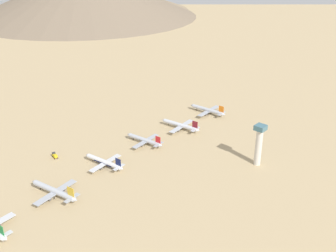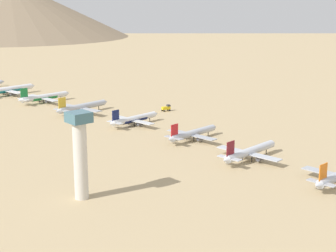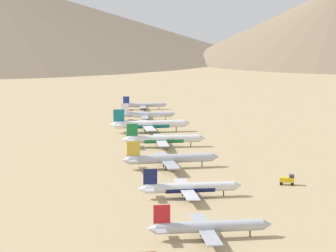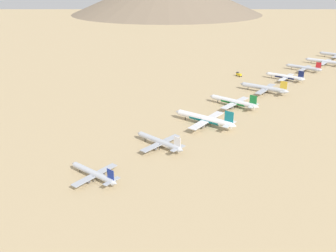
# 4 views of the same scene
# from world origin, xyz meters

# --- Properties ---
(ground_plane) EXTENTS (2062.30, 2062.30, 0.00)m
(ground_plane) POSITION_xyz_m (0.00, 0.00, 0.00)
(ground_plane) COLOR tan
(parked_jet_1) EXTENTS (38.46, 31.35, 11.09)m
(parked_jet_1) POSITION_xyz_m (4.29, -128.10, 3.73)
(parked_jet_1) COLOR silver
(parked_jet_1) RESTS_ON ground
(parked_jet_2) EXTENTS (35.77, 29.15, 10.31)m
(parked_jet_2) POSITION_xyz_m (7.81, -88.41, 3.47)
(parked_jet_2) COLOR #B2B7C1
(parked_jet_2) RESTS_ON ground
(parked_jet_3) EXTENTS (36.25, 29.55, 10.45)m
(parked_jet_3) POSITION_xyz_m (5.04, -44.77, 3.48)
(parked_jet_3) COLOR silver
(parked_jet_3) RESTS_ON ground
(parked_jet_4) EXTENTS (40.18, 32.84, 11.61)m
(parked_jet_4) POSITION_xyz_m (-0.27, 0.14, 3.91)
(parked_jet_4) COLOR #B2B7C1
(parked_jet_4) RESTS_ON ground
(parked_jet_5) EXTENTS (39.27, 31.94, 11.32)m
(parked_jet_5) POSITION_xyz_m (-1.84, 44.53, 3.77)
(parked_jet_5) COLOR silver
(parked_jet_5) RESTS_ON ground
(parked_jet_6) EXTENTS (43.18, 35.25, 12.46)m
(parked_jet_6) POSITION_xyz_m (-8.27, 84.93, 4.15)
(parked_jet_6) COLOR white
(parked_jet_6) RESTS_ON ground
(parked_jet_7) EXTENTS (33.78, 27.38, 9.75)m
(parked_jet_7) POSITION_xyz_m (-9.96, 126.01, 3.25)
(parked_jet_7) COLOR #B2B7C1
(parked_jet_7) RESTS_ON ground
(parked_jet_8) EXTENTS (30.22, 24.62, 8.71)m
(parked_jet_8) POSITION_xyz_m (-11.86, 169.64, 2.93)
(parked_jet_8) COLOR #B2B7C1
(parked_jet_8) RESTS_ON ground
(service_truck) EXTENTS (5.55, 3.59, 3.90)m
(service_truck) POSITION_xyz_m (42.11, -28.30, 2.08)
(service_truck) COLOR yellow
(service_truck) RESTS_ON ground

